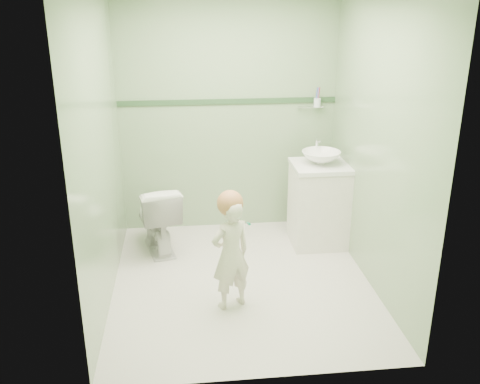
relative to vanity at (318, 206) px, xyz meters
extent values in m
plane|color=beige|center=(-0.84, -0.70, -0.40)|extent=(2.50, 2.50, 0.00)
cube|color=#84AD7B|center=(-0.84, 0.55, 0.80)|extent=(2.20, 0.04, 2.40)
cube|color=#84AD7B|center=(-0.84, -1.95, 0.80)|extent=(2.20, 0.04, 2.40)
cube|color=#84AD7B|center=(-1.94, -0.70, 0.80)|extent=(0.04, 2.50, 2.40)
cube|color=#84AD7B|center=(0.26, -0.70, 0.80)|extent=(0.04, 2.50, 2.40)
cube|color=#2B4B2B|center=(-0.84, 0.54, 0.95)|extent=(2.20, 0.02, 0.05)
cube|color=white|center=(0.00, 0.00, 0.00)|extent=(0.52, 0.50, 0.80)
cube|color=white|center=(0.00, 0.00, 0.41)|extent=(0.54, 0.52, 0.04)
imported|color=white|center=(0.00, 0.00, 0.49)|extent=(0.37, 0.37, 0.13)
cylinder|color=silver|center=(0.00, 0.20, 0.55)|extent=(0.03, 0.03, 0.18)
cylinder|color=silver|center=(0.00, 0.15, 0.63)|extent=(0.02, 0.12, 0.02)
cylinder|color=silver|center=(0.00, 0.50, 0.88)|extent=(0.26, 0.02, 0.02)
cylinder|color=silver|center=(0.06, 0.48, 0.93)|extent=(0.07, 0.07, 0.09)
cylinder|color=purple|center=(0.06, 0.47, 1.00)|extent=(0.01, 0.01, 0.17)
cylinder|color=#3A4DB6|center=(0.05, 0.47, 1.00)|extent=(0.01, 0.01, 0.17)
cylinder|color=red|center=(0.07, 0.49, 1.00)|extent=(0.01, 0.01, 0.17)
imported|color=white|center=(-1.58, 0.02, -0.06)|extent=(0.52, 0.74, 0.68)
imported|color=silver|center=(-0.97, -1.06, 0.05)|extent=(0.39, 0.34, 0.91)
sphere|color=#B07143|center=(-0.97, -1.04, 0.47)|extent=(0.20, 0.20, 0.20)
cylinder|color=#0A8665|center=(-0.84, -1.15, 0.35)|extent=(0.02, 0.14, 0.06)
cube|color=white|center=(-0.92, -1.13, 0.39)|extent=(0.03, 0.02, 0.02)
camera|label=1|loc=(-1.30, -4.72, 1.93)|focal=39.46mm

